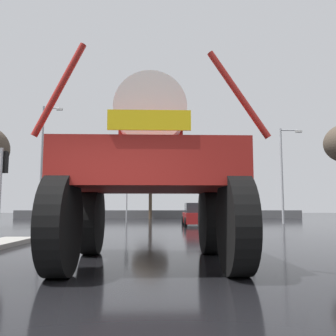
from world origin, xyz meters
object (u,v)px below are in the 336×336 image
bare_tree_far_center (150,175)px  traffic_signal_far_left (201,192)px  oversize_sprayer (151,174)px  traffic_signal_near_left (3,173)px  traffic_signal_far_right (127,191)px  traffic_signal_near_right (250,170)px  streetlight_far_right (283,170)px  sedan_ahead (197,215)px  streetlight_far_left (43,158)px

bare_tree_far_center → traffic_signal_far_left: bearing=-65.3°
oversize_sprayer → traffic_signal_near_left: oversize_sprayer is taller
traffic_signal_far_right → traffic_signal_near_right: bearing=-67.7°
bare_tree_far_center → streetlight_far_right: bearing=-48.3°
traffic_signal_near_left → traffic_signal_far_right: bearing=78.7°
sedan_ahead → streetlight_far_left: 13.57m
traffic_signal_near_left → streetlight_far_left: 15.67m
oversize_sprayer → streetlight_far_left: size_ratio=0.54×
traffic_signal_far_left → traffic_signal_far_right: 6.04m
traffic_signal_far_right → streetlight_far_right: (12.21, -2.11, 1.55)m
oversize_sprayer → streetlight_far_right: 21.51m
traffic_signal_near_right → streetlight_far_right: streetlight_far_right is taller
bare_tree_far_center → oversize_sprayer: bearing=-87.6°
traffic_signal_far_right → oversize_sprayer: bearing=-82.5°
streetlight_far_left → sedan_ahead: bearing=-20.1°
traffic_signal_far_left → sedan_ahead: bearing=-98.7°
traffic_signal_far_right → streetlight_far_left: (-6.76, -0.63, 2.64)m
traffic_signal_far_right → streetlight_far_right: size_ratio=0.48×
sedan_ahead → traffic_signal_far_left: (0.77, 5.05, 1.74)m
traffic_signal_near_right → streetlight_far_right: bearing=66.8°
streetlight_far_right → bare_tree_far_center: (-10.70, 11.99, 0.66)m
sedan_ahead → streetlight_far_left: bearing=69.2°
streetlight_far_right → bare_tree_far_center: 16.08m
oversize_sprayer → sedan_ahead: oversize_sprayer is taller
sedan_ahead → traffic_signal_far_right: size_ratio=1.18×
streetlight_far_right → sedan_ahead: bearing=-157.1°
sedan_ahead → traffic_signal_near_right: size_ratio=1.13×
traffic_signal_near_left → bare_tree_far_center: bare_tree_far_center is taller
traffic_signal_near_right → traffic_signal_far_right: traffic_signal_near_right is taller
traffic_signal_far_left → oversize_sprayer: bearing=-98.6°
streetlight_far_left → bare_tree_far_center: streetlight_far_left is taller
sedan_ahead → bare_tree_far_center: (-3.77, 14.92, 4.04)m
traffic_signal_near_left → streetlight_far_left: streetlight_far_left is taller
streetlight_far_left → traffic_signal_near_right: bearing=-48.7°
streetlight_far_left → streetlight_far_right: bearing=-4.5°
streetlight_far_left → traffic_signal_near_left: bearing=-76.3°
sedan_ahead → streetlight_far_right: size_ratio=0.56×
traffic_signal_near_right → streetlight_far_left: size_ratio=0.38×
traffic_signal_far_right → streetlight_far_left: size_ratio=0.37×
traffic_signal_far_left → streetlight_far_right: 6.72m
sedan_ahead → bare_tree_far_center: size_ratio=0.64×
traffic_signal_far_right → traffic_signal_far_left: bearing=0.0°
sedan_ahead → traffic_signal_near_left: 13.64m
streetlight_far_right → bare_tree_far_center: bearing=131.7°
traffic_signal_near_left → traffic_signal_far_left: 18.13m
traffic_signal_far_left → traffic_signal_far_right: traffic_signal_far_right is taller
traffic_signal_far_right → sedan_ahead: bearing=-43.7°
traffic_signal_near_right → streetlight_far_left: bearing=131.3°
traffic_signal_near_left → traffic_signal_near_right: 9.52m
sedan_ahead → traffic_signal_near_right: 10.84m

